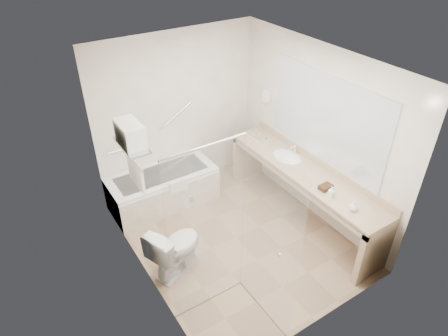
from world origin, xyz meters
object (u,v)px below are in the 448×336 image
water_bottle_left (266,144)px  toilet (176,248)px  bathtub (163,188)px  amenity_basket (326,187)px  vanity_counter (303,182)px

water_bottle_left → toilet: bearing=-160.6°
bathtub → amenity_basket: bearing=-52.0°
vanity_counter → toilet: size_ratio=3.68×
bathtub → vanity_counter: size_ratio=0.59×
water_bottle_left → bathtub: bearing=155.3°
toilet → bathtub: bearing=-40.6°
vanity_counter → toilet: 2.00m
bathtub → water_bottle_left: (1.42, -0.65, 0.66)m
bathtub → toilet: bearing=-109.0°
vanity_counter → water_bottle_left: 0.80m
amenity_basket → vanity_counter: bearing=81.5°
toilet → water_bottle_left: 2.07m
bathtub → vanity_counter: 2.09m
vanity_counter → amenity_basket: vanity_counter is taller
bathtub → amenity_basket: size_ratio=9.17×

